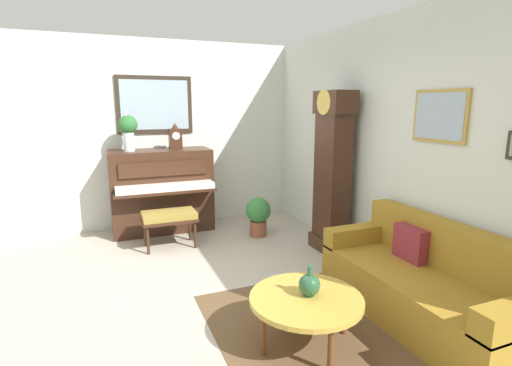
% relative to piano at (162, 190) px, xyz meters
% --- Properties ---
extents(ground_plane, '(6.40, 6.00, 0.10)m').
position_rel_piano_xyz_m(ground_plane, '(2.23, -0.22, -0.66)').
color(ground_plane, '#B2A899').
extents(wall_left, '(0.13, 4.90, 2.80)m').
position_rel_piano_xyz_m(wall_left, '(-0.37, -0.21, 0.80)').
color(wall_left, silver).
rests_on(wall_left, ground_plane).
extents(wall_back, '(5.30, 0.13, 2.80)m').
position_rel_piano_xyz_m(wall_back, '(2.25, 2.18, 0.79)').
color(wall_back, silver).
rests_on(wall_back, ground_plane).
extents(area_rug, '(2.10, 1.50, 0.01)m').
position_rel_piano_xyz_m(area_rug, '(3.26, 0.70, -0.61)').
color(area_rug, brown).
rests_on(area_rug, ground_plane).
extents(piano, '(0.87, 1.44, 1.21)m').
position_rel_piano_xyz_m(piano, '(0.00, 0.00, 0.00)').
color(piano, '#3D2316').
rests_on(piano, ground_plane).
extents(piano_bench, '(0.42, 0.70, 0.48)m').
position_rel_piano_xyz_m(piano_bench, '(0.75, -0.03, -0.21)').
color(piano_bench, '#3D2316').
rests_on(piano_bench, ground_plane).
extents(grandfather_clock, '(0.52, 0.34, 2.03)m').
position_rel_piano_xyz_m(grandfather_clock, '(1.61, 1.88, 0.35)').
color(grandfather_clock, '#3D2316').
rests_on(grandfather_clock, ground_plane).
extents(couch, '(1.90, 0.80, 0.84)m').
position_rel_piano_xyz_m(couch, '(3.33, 1.76, -0.30)').
color(couch, olive).
rests_on(couch, ground_plane).
extents(coffee_table, '(0.88, 0.88, 0.40)m').
position_rel_piano_xyz_m(coffee_table, '(3.28, 0.60, -0.24)').
color(coffee_table, gold).
rests_on(coffee_table, ground_plane).
extents(mantel_clock, '(0.13, 0.18, 0.38)m').
position_rel_piano_xyz_m(mantel_clock, '(0.00, 0.23, 0.77)').
color(mantel_clock, '#3D2316').
rests_on(mantel_clock, piano).
extents(flower_vase, '(0.26, 0.26, 0.58)m').
position_rel_piano_xyz_m(flower_vase, '(0.00, -0.42, 0.91)').
color(flower_vase, silver).
rests_on(flower_vase, piano).
extents(green_jug, '(0.17, 0.17, 0.24)m').
position_rel_piano_xyz_m(green_jug, '(3.27, 0.64, -0.12)').
color(green_jug, '#234C33').
rests_on(green_jug, coffee_table).
extents(potted_plant, '(0.36, 0.36, 0.56)m').
position_rel_piano_xyz_m(potted_plant, '(0.76, 1.22, -0.29)').
color(potted_plant, '#935138').
rests_on(potted_plant, ground_plane).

